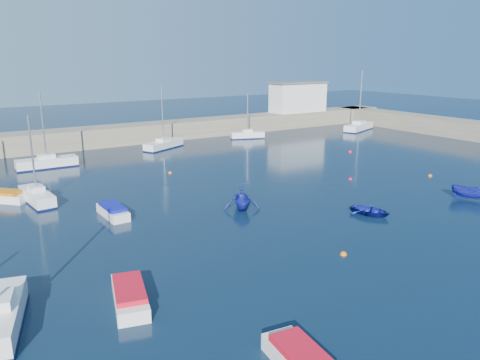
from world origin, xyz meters
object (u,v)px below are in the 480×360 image
motorboat_2 (3,196)px  dinghy_left (241,198)px  sailboat_3 (37,196)px  sailboat_6 (164,144)px  sailboat_5 (47,162)px  sailboat_8 (359,127)px  harbor_office (298,98)px  dinghy_right (471,193)px  motorboat_1 (113,211)px  sailboat_1 (1,315)px  dinghy_center (370,211)px  motorboat_0 (130,295)px  sailboat_7 (247,135)px

motorboat_2 → dinghy_left: size_ratio=1.28×
sailboat_3 → sailboat_6: 25.47m
sailboat_5 → dinghy_left: size_ratio=2.50×
sailboat_8 → harbor_office: bearing=10.0°
sailboat_3 → dinghy_right: (32.16, -19.48, 0.04)m
harbor_office → sailboat_5: size_ratio=1.16×
motorboat_1 → dinghy_left: 10.24m
motorboat_1 → motorboat_2: 11.37m
sailboat_1 → dinghy_center: 26.58m
motorboat_0 → dinghy_center: motorboat_0 is taller
motorboat_1 → dinghy_right: dinghy_right is taller
sailboat_3 → sailboat_6: bearing=35.5°
sailboat_6 → sailboat_8: (34.66, -2.65, 0.07)m
sailboat_8 → motorboat_1: size_ratio=2.54×
harbor_office → sailboat_7: (-14.79, -6.13, -4.54)m
harbor_office → dinghy_left: bearing=-134.6°
sailboat_8 → motorboat_2: 57.48m
harbor_office → sailboat_6: 30.09m
harbor_office → dinghy_center: 49.27m
dinghy_center → dinghy_left: 10.30m
sailboat_3 → dinghy_left: 17.60m
sailboat_7 → motorboat_0: (-32.40, -38.28, -0.10)m
sailboat_8 → motorboat_2: size_ratio=2.26×
harbor_office → motorboat_2: bearing=-156.7°
sailboat_3 → dinghy_center: size_ratio=2.36×
harbor_office → dinghy_left: 48.83m
sailboat_6 → sailboat_8: size_ratio=0.85×
sailboat_7 → sailboat_8: bearing=-79.7°
sailboat_7 → sailboat_5: bearing=117.8°
sailboat_5 → motorboat_2: bearing=153.1°
sailboat_7 → motorboat_2: 38.90m
sailboat_5 → sailboat_6: sailboat_5 is taller
motorboat_2 → dinghy_right: size_ratio=1.35×
dinghy_left → sailboat_8: bearing=57.2°
sailboat_3 → motorboat_0: bearing=-93.8°
dinghy_left → harbor_office: bearing=70.4°
sailboat_1 → motorboat_1: bearing=68.2°
motorboat_1 → dinghy_center: 20.24m
harbor_office → sailboat_6: size_ratio=1.18×
motorboat_2 → dinghy_right: 40.76m
sailboat_5 → sailboat_7: 30.18m
sailboat_3 → motorboat_2: bearing=133.9°
sailboat_1 → sailboat_8: bearing=44.5°
dinghy_center → harbor_office: bearing=39.0°
harbor_office → sailboat_8: bearing=-58.9°
sailboat_7 → motorboat_2: bearing=133.2°
sailboat_5 → motorboat_0: bearing=176.0°
sailboat_5 → sailboat_6: size_ratio=1.02×
sailboat_1 → sailboat_6: sailboat_6 is taller
sailboat_8 → motorboat_1: (-49.40, -21.33, -0.20)m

